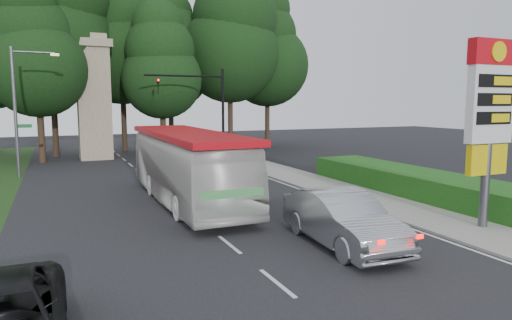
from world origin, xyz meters
name	(u,v)px	position (x,y,z in m)	size (l,w,h in m)	color
ground	(286,291)	(0.00, 0.00, 0.00)	(120.00, 120.00, 0.00)	black
road_surface	(172,198)	(0.00, 12.00, 0.01)	(14.00, 80.00, 0.02)	black
sidewalk_right	(321,185)	(8.50, 12.00, 0.06)	(3.00, 80.00, 0.12)	gray
hedge	(414,183)	(11.50, 8.00, 0.60)	(3.00, 14.00, 1.20)	#185416
gas_station_pylon	(490,108)	(9.20, 1.99, 4.45)	(2.10, 0.45, 6.85)	#59595E
traffic_signal_mast	(207,102)	(5.68, 24.00, 4.67)	(6.10, 0.35, 7.20)	black
streetlight_signs	(19,106)	(-6.99, 22.01, 4.44)	(2.75, 0.98, 8.00)	#59595E
monument	(94,97)	(-2.00, 30.00, 5.10)	(3.00, 3.00, 10.05)	gray
tree_center_left	(49,13)	(-5.00, 33.00, 12.02)	(10.08, 10.08, 19.80)	#2D2116
tree_center_right	(121,33)	(1.00, 35.00, 11.02)	(9.24, 9.24, 18.15)	#2D2116
tree_east_near	(170,52)	(6.00, 37.00, 9.68)	(8.12, 8.12, 15.95)	#2D2116
tree_east_mid	(230,33)	(11.00, 33.00, 11.35)	(9.52, 9.52, 18.70)	#2D2116
tree_far_east	(267,48)	(16.00, 35.00, 10.35)	(8.68, 8.68, 17.05)	#2D2116
tree_monument_left	(36,48)	(-6.00, 29.00, 8.68)	(7.28, 7.28, 14.30)	#2D2116
tree_monument_right	(161,62)	(3.50, 29.50, 8.01)	(6.72, 6.72, 13.20)	#2D2116
transit_bus	(187,167)	(0.50, 10.84, 1.66)	(2.79, 11.92, 3.32)	silver
sedan_silver	(342,219)	(3.35, 2.50, 0.89)	(1.88, 5.40, 1.78)	#A7AAAF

